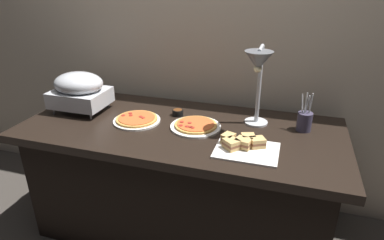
# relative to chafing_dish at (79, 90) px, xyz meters

# --- Properties ---
(ground_plane) EXTENTS (8.00, 8.00, 0.00)m
(ground_plane) POSITION_rel_chafing_dish_xyz_m (0.71, -0.04, -0.90)
(ground_plane) COLOR #38332D
(back_wall) EXTENTS (4.40, 0.04, 2.40)m
(back_wall) POSITION_rel_chafing_dish_xyz_m (0.71, 0.46, 0.30)
(back_wall) COLOR tan
(back_wall) RESTS_ON ground_plane
(buffet_table) EXTENTS (1.90, 0.84, 0.76)m
(buffet_table) POSITION_rel_chafing_dish_xyz_m (0.71, -0.04, -0.52)
(buffet_table) COLOR black
(buffet_table) RESTS_ON ground_plane
(chafing_dish) EXTENTS (0.34, 0.27, 0.26)m
(chafing_dish) POSITION_rel_chafing_dish_xyz_m (0.00, 0.00, 0.00)
(chafing_dish) COLOR #B7BABF
(chafing_dish) RESTS_ON buffet_table
(heat_lamp) EXTENTS (0.15, 0.30, 0.48)m
(heat_lamp) POSITION_rel_chafing_dish_xyz_m (1.13, 0.01, 0.23)
(heat_lamp) COLOR #B7BABF
(heat_lamp) RESTS_ON buffet_table
(pizza_plate_front) EXTENTS (0.29, 0.29, 0.03)m
(pizza_plate_front) POSITION_rel_chafing_dish_xyz_m (0.43, -0.06, -0.13)
(pizza_plate_front) COLOR white
(pizza_plate_front) RESTS_ON buffet_table
(pizza_plate_center) EXTENTS (0.30, 0.30, 0.03)m
(pizza_plate_center) POSITION_rel_chafing_dish_xyz_m (0.80, -0.03, -0.13)
(pizza_plate_center) COLOR white
(pizza_plate_center) RESTS_ON buffet_table
(sandwich_platter) EXTENTS (0.32, 0.25, 0.06)m
(sandwich_platter) POSITION_rel_chafing_dish_xyz_m (1.11, -0.21, -0.12)
(sandwich_platter) COLOR white
(sandwich_platter) RESTS_ON buffet_table
(sauce_cup_near) EXTENTS (0.07, 0.07, 0.04)m
(sauce_cup_near) POSITION_rel_chafing_dish_xyz_m (0.64, 0.11, -0.12)
(sauce_cup_near) COLOR black
(sauce_cup_near) RESTS_ON buffet_table
(utensil_holder) EXTENTS (0.08, 0.08, 0.23)m
(utensil_holder) POSITION_rel_chafing_dish_xyz_m (1.41, 0.12, -0.08)
(utensil_holder) COLOR #383347
(utensil_holder) RESTS_ON buffet_table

